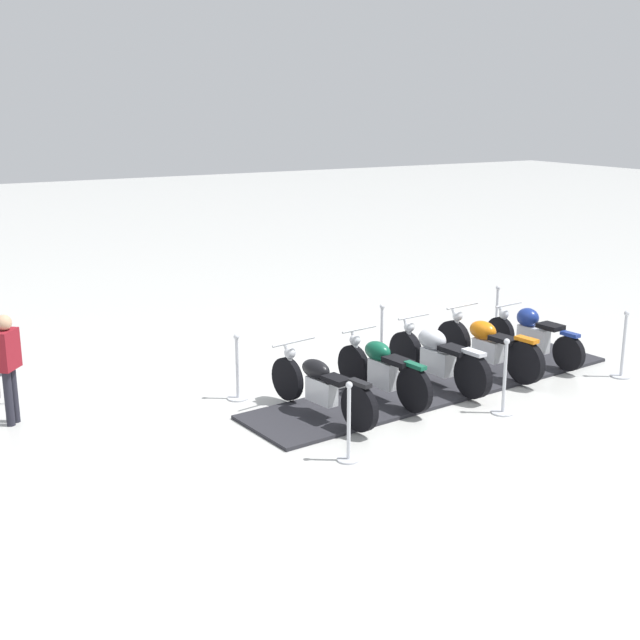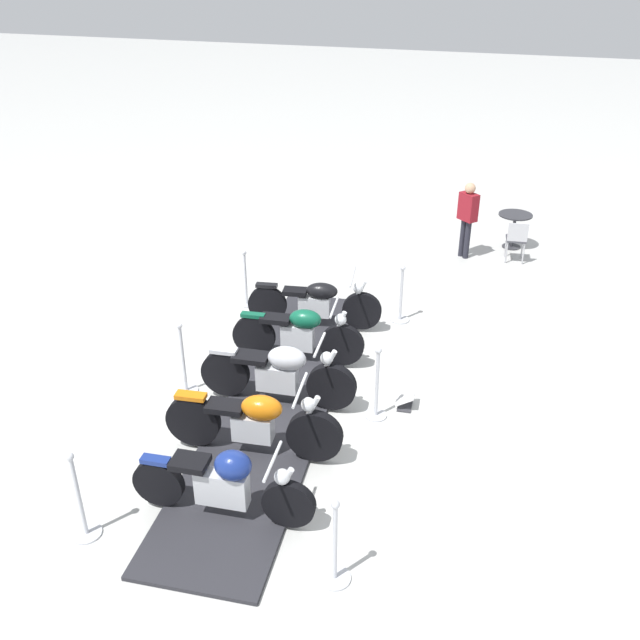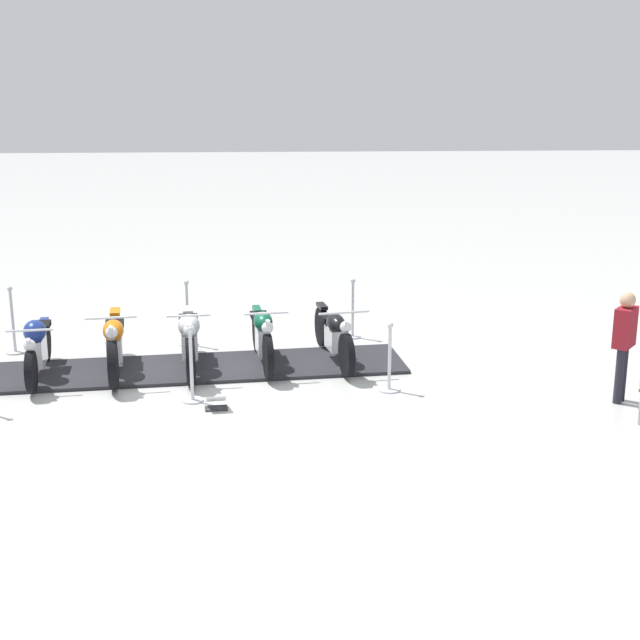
{
  "view_description": "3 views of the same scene",
  "coord_description": "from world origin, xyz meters",
  "px_view_note": "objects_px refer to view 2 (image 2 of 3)",
  "views": [
    {
      "loc": [
        10.1,
        -7.92,
        4.47
      ],
      "look_at": [
        -1.13,
        -1.54,
        1.07
      ],
      "focal_mm": 46.46,
      "sensor_mm": 36.0,
      "label": 1
    },
    {
      "loc": [
        -3.14,
        7.48,
        5.74
      ],
      "look_at": [
        -0.29,
        -1.03,
        0.89
      ],
      "focal_mm": 38.37,
      "sensor_mm": 36.0,
      "label": 2
    },
    {
      "loc": [
        -13.77,
        -1.31,
        4.59
      ],
      "look_at": [
        -0.5,
        -2.03,
        0.93
      ],
      "focal_mm": 51.07,
      "sensor_mm": 36.0,
      "label": 3
    }
  ],
  "objects_px": {
    "motorcycle_copper": "(255,421)",
    "bystander_person": "(468,214)",
    "motorcycle_forest": "(300,333)",
    "motorcycle_black": "(317,302)",
    "info_placard": "(405,402)",
    "motorcycle_chrome": "(279,372)",
    "stanchion_left_rear": "(246,286)",
    "stanchion_left_mid": "(184,371)",
    "motorcycle_navy": "(225,483)",
    "cafe_table": "(515,223)",
    "cafe_chair_near_table": "(517,238)",
    "stanchion_right_mid": "(377,394)",
    "stanchion_left_front": "(82,509)",
    "stanchion_right_rear": "(401,304)",
    "stanchion_right_front": "(335,556)"
  },
  "relations": [
    {
      "from": "motorcycle_black",
      "to": "stanchion_left_mid",
      "type": "distance_m",
      "value": 2.73
    },
    {
      "from": "stanchion_right_mid",
      "to": "stanchion_right_rear",
      "type": "relative_size",
      "value": 1.06
    },
    {
      "from": "stanchion_right_mid",
      "to": "stanchion_right_front",
      "type": "height_order",
      "value": "stanchion_right_mid"
    },
    {
      "from": "motorcycle_black",
      "to": "info_placard",
      "type": "bearing_deg",
      "value": -52.88
    },
    {
      "from": "cafe_chair_near_table",
      "to": "bystander_person",
      "type": "bearing_deg",
      "value": 85.91
    },
    {
      "from": "info_placard",
      "to": "bystander_person",
      "type": "xyz_separation_m",
      "value": [
        -0.01,
        -5.75,
        0.89
      ]
    },
    {
      "from": "motorcycle_forest",
      "to": "stanchion_right_mid",
      "type": "distance_m",
      "value": 1.81
    },
    {
      "from": "cafe_chair_near_table",
      "to": "stanchion_left_rear",
      "type": "bearing_deg",
      "value": 120.87
    },
    {
      "from": "motorcycle_navy",
      "to": "bystander_person",
      "type": "height_order",
      "value": "bystander_person"
    },
    {
      "from": "stanchion_right_front",
      "to": "stanchion_left_mid",
      "type": "distance_m",
      "value": 4.05
    },
    {
      "from": "stanchion_right_rear",
      "to": "stanchion_left_front",
      "type": "relative_size",
      "value": 0.91
    },
    {
      "from": "stanchion_left_rear",
      "to": "cafe_table",
      "type": "bearing_deg",
      "value": -134.94
    },
    {
      "from": "cafe_table",
      "to": "info_placard",
      "type": "bearing_deg",
      "value": 81.93
    },
    {
      "from": "motorcycle_copper",
      "to": "bystander_person",
      "type": "bearing_deg",
      "value": 70.39
    },
    {
      "from": "motorcycle_black",
      "to": "stanchion_left_front",
      "type": "height_order",
      "value": "stanchion_left_front"
    },
    {
      "from": "motorcycle_chrome",
      "to": "stanchion_right_mid",
      "type": "xyz_separation_m",
      "value": [
        -1.38,
        -0.14,
        -0.16
      ]
    },
    {
      "from": "stanchion_right_rear",
      "to": "stanchion_left_rear",
      "type": "bearing_deg",
      "value": 5.99
    },
    {
      "from": "stanchion_left_mid",
      "to": "stanchion_right_front",
      "type": "bearing_deg",
      "value": 140.33
    },
    {
      "from": "stanchion_right_front",
      "to": "motorcycle_navy",
      "type": "bearing_deg",
      "value": -17.24
    },
    {
      "from": "motorcycle_chrome",
      "to": "cafe_table",
      "type": "height_order",
      "value": "motorcycle_chrome"
    },
    {
      "from": "motorcycle_chrome",
      "to": "stanchion_right_rear",
      "type": "xyz_separation_m",
      "value": [
        -1.07,
        -3.02,
        -0.2
      ]
    },
    {
      "from": "stanchion_right_mid",
      "to": "stanchion_left_rear",
      "type": "distance_m",
      "value": 4.05
    },
    {
      "from": "motorcycle_copper",
      "to": "motorcycle_forest",
      "type": "distance_m",
      "value": 2.3
    },
    {
      "from": "motorcycle_copper",
      "to": "stanchion_left_mid",
      "type": "relative_size",
      "value": 2.0
    },
    {
      "from": "stanchion_left_front",
      "to": "info_placard",
      "type": "xyz_separation_m",
      "value": [
        -2.85,
        -3.53,
        -0.29
      ]
    },
    {
      "from": "stanchion_right_rear",
      "to": "motorcycle_black",
      "type": "bearing_deg",
      "value": 29.12
    },
    {
      "from": "motorcycle_chrome",
      "to": "stanchion_left_rear",
      "type": "bearing_deg",
      "value": 116.67
    },
    {
      "from": "cafe_chair_near_table",
      "to": "bystander_person",
      "type": "xyz_separation_m",
      "value": [
        1.04,
        0.07,
        0.43
      ]
    },
    {
      "from": "motorcycle_black",
      "to": "stanchion_right_front",
      "type": "height_order",
      "value": "stanchion_right_front"
    },
    {
      "from": "stanchion_right_mid",
      "to": "cafe_chair_near_table",
      "type": "relative_size",
      "value": 1.25
    },
    {
      "from": "stanchion_left_front",
      "to": "info_placard",
      "type": "height_order",
      "value": "stanchion_left_front"
    },
    {
      "from": "bystander_person",
      "to": "cafe_table",
      "type": "bearing_deg",
      "value": 172.4
    },
    {
      "from": "stanchion_left_rear",
      "to": "stanchion_left_front",
      "type": "xyz_separation_m",
      "value": [
        -0.6,
        5.75,
        -0.01
      ]
    },
    {
      "from": "motorcycle_navy",
      "to": "motorcycle_copper",
      "type": "relative_size",
      "value": 0.93
    },
    {
      "from": "motorcycle_navy",
      "to": "cafe_table",
      "type": "relative_size",
      "value": 2.83
    },
    {
      "from": "motorcycle_black",
      "to": "stanchion_left_front",
      "type": "relative_size",
      "value": 1.98
    },
    {
      "from": "motorcycle_forest",
      "to": "stanchion_right_mid",
      "type": "xyz_separation_m",
      "value": [
        -1.49,
        1.0,
        -0.16
      ]
    },
    {
      "from": "stanchion_right_rear",
      "to": "stanchion_right_front",
      "type": "bearing_deg",
      "value": 95.99
    },
    {
      "from": "motorcycle_copper",
      "to": "stanchion_left_rear",
      "type": "relative_size",
      "value": 2.15
    },
    {
      "from": "stanchion_left_rear",
      "to": "stanchion_left_front",
      "type": "bearing_deg",
      "value": 95.99
    },
    {
      "from": "motorcycle_forest",
      "to": "cafe_chair_near_table",
      "type": "bearing_deg",
      "value": 53.48
    },
    {
      "from": "motorcycle_chrome",
      "to": "stanchion_left_rear",
      "type": "relative_size",
      "value": 2.11
    },
    {
      "from": "motorcycle_black",
      "to": "stanchion_right_rear",
      "type": "bearing_deg",
      "value": 18.91
    },
    {
      "from": "motorcycle_black",
      "to": "stanchion_left_front",
      "type": "distance_m",
      "value": 5.4
    },
    {
      "from": "motorcycle_forest",
      "to": "cafe_chair_near_table",
      "type": "xyz_separation_m",
      "value": [
        -2.88,
        -5.17,
        -0.01
      ]
    },
    {
      "from": "motorcycle_black",
      "to": "stanchion_right_front",
      "type": "distance_m",
      "value": 5.38
    },
    {
      "from": "info_placard",
      "to": "motorcycle_forest",
      "type": "bearing_deg",
      "value": -115.38
    },
    {
      "from": "stanchion_left_mid",
      "to": "stanchion_left_front",
      "type": "relative_size",
      "value": 1.0
    },
    {
      "from": "stanchion_right_rear",
      "to": "info_placard",
      "type": "xyz_separation_m",
      "value": [
        -0.64,
        2.52,
        -0.26
      ]
    },
    {
      "from": "motorcycle_forest",
      "to": "stanchion_right_rear",
      "type": "distance_m",
      "value": 2.23
    }
  ]
}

